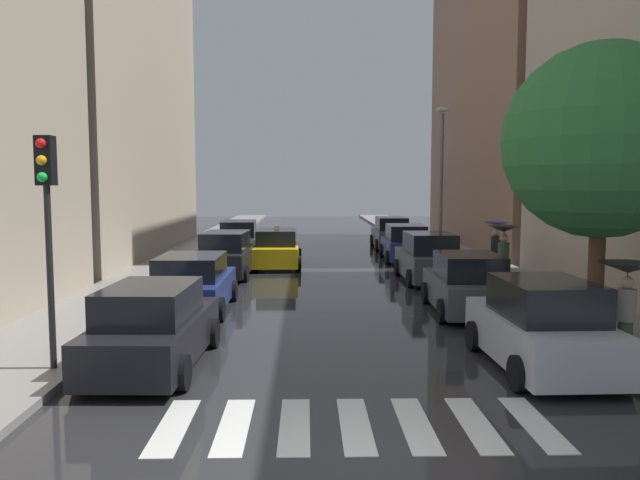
% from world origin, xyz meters
% --- Properties ---
extents(ground_plane, '(28.00, 72.00, 0.04)m').
position_xyz_m(ground_plane, '(0.00, 24.00, -0.02)').
color(ground_plane, '#28282A').
extents(sidewalk_left, '(3.00, 72.00, 0.15)m').
position_xyz_m(sidewalk_left, '(-6.50, 24.00, 0.07)').
color(sidewalk_left, gray).
rests_on(sidewalk_left, ground).
extents(sidewalk_right, '(3.00, 72.00, 0.15)m').
position_xyz_m(sidewalk_right, '(6.50, 24.00, 0.07)').
color(sidewalk_right, gray).
rests_on(sidewalk_right, ground).
extents(crosswalk_stripes, '(5.85, 2.20, 0.01)m').
position_xyz_m(crosswalk_stripes, '(0.00, 1.74, 0.01)').
color(crosswalk_stripes, silver).
rests_on(crosswalk_stripes, ground).
extents(building_left_mid, '(6.00, 19.33, 15.90)m').
position_xyz_m(building_left_mid, '(-11.00, 24.56, 7.95)').
color(building_left_mid, '#B2A38C').
rests_on(building_left_mid, ground).
extents(building_right_mid, '(6.00, 17.51, 25.57)m').
position_xyz_m(building_right_mid, '(11.00, 27.63, 12.79)').
color(building_right_mid, '#8C6B56').
rests_on(building_right_mid, ground).
extents(parked_car_left_nearest, '(2.11, 4.42, 1.65)m').
position_xyz_m(parked_car_left_nearest, '(-3.71, 4.76, 0.77)').
color(parked_car_left_nearest, black).
rests_on(parked_car_left_nearest, ground).
extents(parked_car_left_second, '(2.16, 4.32, 1.60)m').
position_xyz_m(parked_car_left_second, '(-3.93, 10.15, 0.75)').
color(parked_car_left_second, navy).
rests_on(parked_car_left_second, ground).
extents(parked_car_left_third, '(2.17, 4.55, 1.74)m').
position_xyz_m(parked_car_left_third, '(-3.80, 16.72, 0.81)').
color(parked_car_left_third, black).
rests_on(parked_car_left_third, ground).
extents(parked_car_left_fourth, '(2.12, 4.57, 1.79)m').
position_xyz_m(parked_car_left_fourth, '(-3.95, 22.73, 0.83)').
color(parked_car_left_fourth, '#B2B7BF').
rests_on(parked_car_left_fourth, ground).
extents(parked_car_right_nearest, '(2.09, 4.07, 1.77)m').
position_xyz_m(parked_car_right_nearest, '(3.81, 4.47, 0.82)').
color(parked_car_right_nearest, '#B2B7BF').
rests_on(parked_car_right_nearest, ground).
extents(parked_car_right_second, '(2.15, 4.10, 1.66)m').
position_xyz_m(parked_car_right_second, '(3.73, 9.69, 0.78)').
color(parked_car_right_second, '#474C51').
rests_on(parked_car_right_second, ground).
extents(parked_car_right_third, '(2.08, 4.25, 1.79)m').
position_xyz_m(parked_car_right_third, '(3.76, 15.30, 0.83)').
color(parked_car_right_third, '#474C51').
rests_on(parked_car_right_third, ground).
extents(parked_car_right_fourth, '(2.16, 4.44, 1.68)m').
position_xyz_m(parked_car_right_fourth, '(3.85, 21.30, 0.79)').
color(parked_car_right_fourth, navy).
rests_on(parked_car_right_fourth, ground).
extents(parked_car_right_fifth, '(2.03, 4.43, 1.74)m').
position_xyz_m(parked_car_right_fifth, '(3.95, 26.86, 0.81)').
color(parked_car_right_fifth, '#474C51').
rests_on(parked_car_right_fifth, ground).
extents(taxi_midroad, '(2.08, 4.36, 1.81)m').
position_xyz_m(taxi_midroad, '(-1.98, 19.36, 0.76)').
color(taxi_midroad, yellow).
rests_on(taxi_midroad, ground).
extents(pedestrian_foreground, '(1.09, 1.09, 1.92)m').
position_xyz_m(pedestrian_foreground, '(5.45, 4.48, 1.59)').
color(pedestrian_foreground, '#38513D').
rests_on(pedestrian_foreground, sidewalk_right).
extents(pedestrian_near_tree, '(0.92, 0.92, 2.00)m').
position_xyz_m(pedestrian_near_tree, '(6.36, 15.77, 1.56)').
color(pedestrian_near_tree, navy).
rests_on(pedestrian_near_tree, sidewalk_right).
extents(pedestrian_by_kerb, '(1.03, 1.03, 2.11)m').
position_xyz_m(pedestrian_by_kerb, '(5.53, 12.27, 1.68)').
color(pedestrian_by_kerb, brown).
rests_on(pedestrian_by_kerb, sidewalk_right).
extents(street_tree_right, '(4.34, 4.34, 6.55)m').
position_xyz_m(street_tree_right, '(5.84, 6.61, 4.52)').
color(street_tree_right, '#513823').
rests_on(street_tree_right, sidewalk_right).
extents(traffic_light_left_corner, '(0.30, 0.42, 4.30)m').
position_xyz_m(traffic_light_left_corner, '(-5.45, 4.23, 3.29)').
color(traffic_light_left_corner, black).
rests_on(traffic_light_left_corner, sidewalk_left).
extents(lamp_post_right, '(0.60, 0.28, 6.92)m').
position_xyz_m(lamp_post_right, '(5.55, 21.66, 4.14)').
color(lamp_post_right, '#595B60').
rests_on(lamp_post_right, sidewalk_right).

